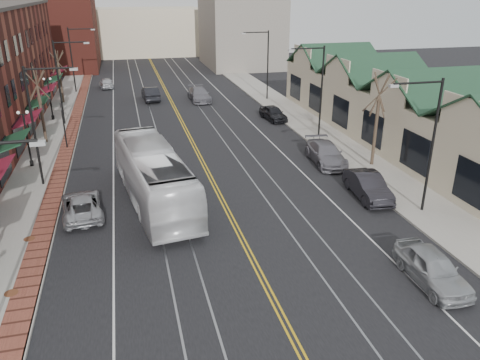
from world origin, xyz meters
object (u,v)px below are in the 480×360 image
transit_bus (154,176)px  parked_car_d (273,113)px  parked_suv (82,205)px  parked_car_c (326,154)px  parked_car_a (432,268)px  parked_car_b (368,186)px

transit_bus → parked_car_d: (13.48, 17.25, -1.05)m
parked_suv → parked_car_c: size_ratio=0.90×
transit_bus → parked_car_a: bearing=126.3°
parked_suv → parked_car_d: bearing=-140.7°
parked_car_b → parked_car_c: parked_car_b is taller
parked_car_d → parked_car_c: bearing=-96.4°
transit_bus → parked_car_b: 13.78m
parked_car_c → parked_car_d: bearing=95.0°
parked_car_d → parked_car_a: bearing=-99.9°
parked_car_b → parked_car_d: (0.00, 19.94, -0.07)m
parked_car_b → parked_car_a: bearing=-95.9°
parked_car_c → parked_car_d: (0.00, 13.28, -0.06)m
parked_car_b → transit_bus: bearing=173.6°
transit_bus → parked_car_a: transit_bus is taller
transit_bus → parked_suv: bearing=4.8°
parked_suv → parked_car_c: bearing=-170.8°
transit_bus → parked_car_a: size_ratio=2.80×
transit_bus → parked_suv: transit_bus is taller
transit_bus → parked_car_c: bearing=-171.3°
parked_car_a → parked_car_c: parked_car_c is taller
parked_suv → parked_car_a: size_ratio=1.07×
parked_car_a → parked_car_d: (1.80, 29.34, -0.05)m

